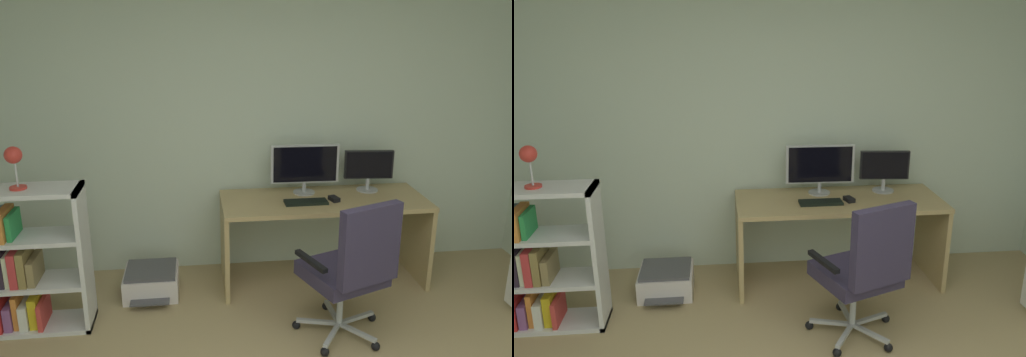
% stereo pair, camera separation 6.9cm
% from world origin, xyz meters
% --- Properties ---
extents(wall_back, '(4.83, 0.10, 2.57)m').
position_xyz_m(wall_back, '(0.00, 2.71, 1.28)').
color(wall_back, silver).
rests_on(wall_back, ground).
extents(desk, '(1.66, 0.65, 0.73)m').
position_xyz_m(desk, '(0.53, 2.28, 0.55)').
color(desk, tan).
rests_on(desk, ground).
extents(monitor_main, '(0.56, 0.18, 0.41)m').
position_xyz_m(monitor_main, '(0.40, 2.44, 0.96)').
color(monitor_main, '#B2B5B7').
rests_on(monitor_main, desk).
extents(monitor_secondary, '(0.41, 0.18, 0.35)m').
position_xyz_m(monitor_secondary, '(0.95, 2.44, 0.93)').
color(monitor_secondary, '#B2B5B7').
rests_on(monitor_secondary, desk).
extents(keyboard, '(0.34, 0.13, 0.02)m').
position_xyz_m(keyboard, '(0.37, 2.19, 0.74)').
color(keyboard, black).
rests_on(keyboard, desk).
extents(computer_mouse, '(0.08, 0.11, 0.03)m').
position_xyz_m(computer_mouse, '(0.60, 2.22, 0.74)').
color(computer_mouse, black).
rests_on(computer_mouse, desk).
extents(office_chair, '(0.64, 0.69, 1.04)m').
position_xyz_m(office_chair, '(0.51, 1.40, 0.56)').
color(office_chair, '#B7BABC').
rests_on(office_chair, ground).
extents(bookshelf, '(0.72, 0.31, 1.05)m').
position_xyz_m(bookshelf, '(-1.71, 1.83, 0.49)').
color(bookshelf, silver).
rests_on(bookshelf, ground).
extents(desk_lamp, '(0.11, 0.11, 0.29)m').
position_xyz_m(desk_lamp, '(-1.66, 1.83, 1.25)').
color(desk_lamp, red).
rests_on(desk_lamp, bookshelf).
extents(printer, '(0.42, 0.49, 0.22)m').
position_xyz_m(printer, '(-0.87, 2.21, 0.11)').
color(printer, silver).
rests_on(printer, ground).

